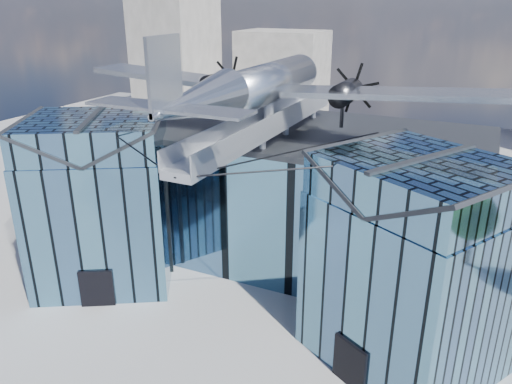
% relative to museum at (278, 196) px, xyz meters
% --- Properties ---
extents(ground_plane, '(120.00, 120.00, 0.00)m').
position_rel_museum_xyz_m(ground_plane, '(-0.00, -5.82, -5.54)').
color(ground_plane, gray).
extents(museum, '(32.88, 24.50, 17.60)m').
position_rel_museum_xyz_m(museum, '(0.00, 0.00, 0.00)').
color(museum, teal).
rests_on(museum, ground).
extents(bg_towers, '(77.00, 24.50, 26.00)m').
position_rel_museum_xyz_m(bg_towers, '(1.45, 44.67, 4.47)').
color(bg_towers, gray).
rests_on(bg_towers, ground).
extents(tree_side_w, '(3.99, 3.99, 5.00)m').
position_rel_museum_xyz_m(tree_side_w, '(-23.01, 3.05, -2.15)').
color(tree_side_w, '#352515').
rests_on(tree_side_w, ground).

